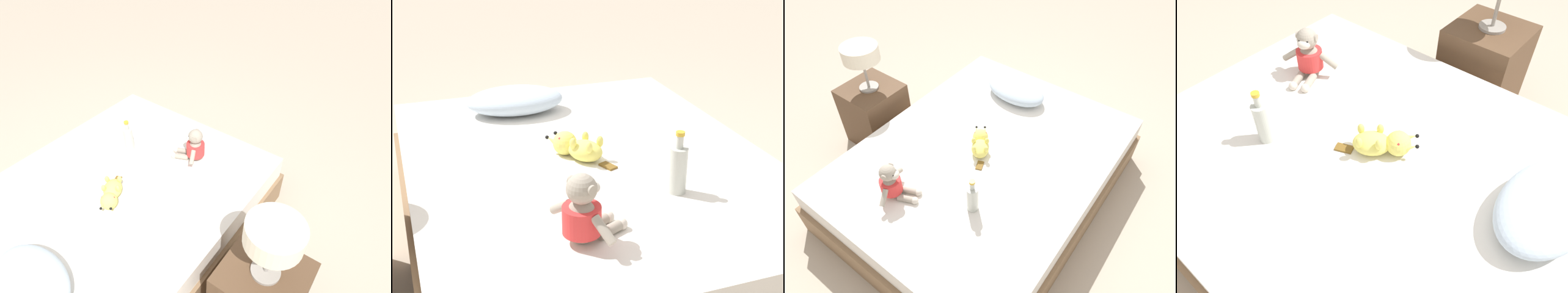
{
  "view_description": "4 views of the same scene",
  "coord_description": "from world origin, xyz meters",
  "views": [
    {
      "loc": [
        -1.24,
        0.81,
        1.94
      ],
      "look_at": [
        -0.22,
        -0.58,
        0.5
      ],
      "focal_mm": 30.89,
      "sensor_mm": 36.0,
      "label": 1
    },
    {
      "loc": [
        -0.72,
        -2.05,
        1.4
      ],
      "look_at": [
        0.0,
        0.0,
        0.45
      ],
      "focal_mm": 54.02,
      "sensor_mm": 36.0,
      "label": 2
    },
    {
      "loc": [
        0.94,
        -1.3,
        2.07
      ],
      "look_at": [
        -0.02,
        -0.02,
        0.46
      ],
      "focal_mm": 33.15,
      "sensor_mm": 36.0,
      "label": 3
    },
    {
      "loc": [
        0.74,
        0.62,
        1.47
      ],
      "look_at": [
        0.0,
        0.0,
        0.45
      ],
      "focal_mm": 34.05,
      "sensor_mm": 36.0,
      "label": 4
    }
  ],
  "objects": [
    {
      "name": "bed",
      "position": [
        0.0,
        0.0,
        0.2
      ],
      "size": [
        1.48,
        1.91,
        0.4
      ],
      "color": "#846647",
      "rests_on": "ground_plane"
    },
    {
      "name": "plush_monkey",
      "position": [
        -0.21,
        -0.58,
        0.49
      ],
      "size": [
        0.25,
        0.27,
        0.24
      ],
      "color": "#9E9384",
      "rests_on": "bed"
    },
    {
      "name": "ground_plane",
      "position": [
        0.0,
        0.0,
        0.0
      ],
      "size": [
        16.0,
        16.0,
        0.0
      ],
      "primitive_type": "plane",
      "color": "#B7A893"
    },
    {
      "name": "plush_yellow_creature",
      "position": [
        -0.04,
        0.02,
        0.44
      ],
      "size": [
        0.23,
        0.3,
        0.1
      ],
      "color": "#EAE066",
      "rests_on": "bed"
    },
    {
      "name": "pillow",
      "position": [
        -0.16,
        0.61,
        0.46
      ],
      "size": [
        0.49,
        0.33,
        0.13
      ],
      "color": "silver",
      "rests_on": "bed"
    },
    {
      "name": "glass_bottle",
      "position": [
        0.2,
        -0.38,
        0.49
      ],
      "size": [
        0.06,
        0.06,
        0.24
      ],
      "color": "#B7BCB2",
      "rests_on": "bed"
    }
  ]
}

